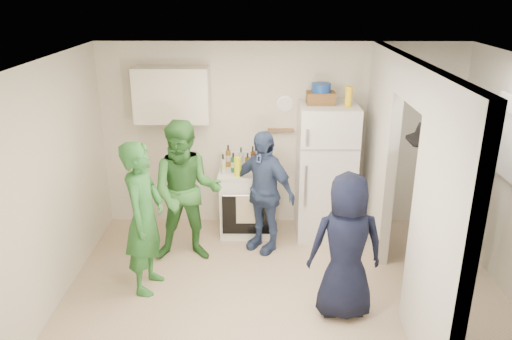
{
  "coord_description": "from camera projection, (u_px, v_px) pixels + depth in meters",
  "views": [
    {
      "loc": [
        -0.27,
        -4.75,
        3.17
      ],
      "look_at": [
        -0.32,
        0.4,
        1.25
      ],
      "focal_mm": 35.0,
      "sensor_mm": 36.0,
      "label": 1
    }
  ],
  "objects": [
    {
      "name": "spice_shelf",
      "position": [
        281.0,
        130.0,
        6.63
      ],
      "size": [
        0.35,
        0.08,
        0.03
      ],
      "primitive_type": "cube",
      "color": "olive",
      "rests_on": "wall_back"
    },
    {
      "name": "upper_cabinet",
      "position": [
        172.0,
        95.0,
        6.34
      ],
      "size": [
        0.95,
        0.34,
        0.7
      ],
      "primitive_type": "cube",
      "color": "silver",
      "rests_on": "wall_back"
    },
    {
      "name": "bottle_i",
      "position": [
        253.0,
        157.0,
        6.55
      ],
      "size": [
        0.06,
        0.06,
        0.3
      ],
      "primitive_type": "cylinder",
      "color": "#642E11",
      "rests_on": "stove"
    },
    {
      "name": "wicker_basket",
      "position": [
        321.0,
        98.0,
        6.21
      ],
      "size": [
        0.35,
        0.25,
        0.15
      ],
      "primitive_type": "cube",
      "color": "brown",
      "rests_on": "fridge"
    },
    {
      "name": "partition_pier_back",
      "position": [
        380.0,
        151.0,
        6.14
      ],
      "size": [
        0.12,
        1.2,
        2.5
      ],
      "primitive_type": "cube",
      "color": "silver",
      "rests_on": "floor"
    },
    {
      "name": "bottle_a",
      "position": [
        228.0,
        156.0,
        6.61
      ],
      "size": [
        0.06,
        0.06,
        0.3
      ],
      "primitive_type": "cylinder",
      "color": "brown",
      "rests_on": "stove"
    },
    {
      "name": "yellow_cup_stack_stove",
      "position": [
        238.0,
        167.0,
        6.28
      ],
      "size": [
        0.09,
        0.09,
        0.25
      ],
      "primitive_type": "cylinder",
      "color": "yellow",
      "rests_on": "stove"
    },
    {
      "name": "ceiling",
      "position": [
        290.0,
        60.0,
        4.68
      ],
      "size": [
        4.8,
        4.8,
        0.0
      ],
      "primitive_type": "plane",
      "rotation": [
        3.14,
        0.0,
        0.0
      ],
      "color": "white",
      "rests_on": "wall_back"
    },
    {
      "name": "person_green_left",
      "position": [
        144.0,
        218.0,
        5.29
      ],
      "size": [
        0.49,
        0.67,
        1.69
      ],
      "primitive_type": "imported",
      "rotation": [
        0.0,
        0.0,
        1.43
      ],
      "color": "#307834",
      "rests_on": "floor"
    },
    {
      "name": "floor",
      "position": [
        284.0,
        288.0,
        5.55
      ],
      "size": [
        4.8,
        4.8,
        0.0
      ],
      "primitive_type": "plane",
      "color": "#C7AD8C",
      "rests_on": "ground"
    },
    {
      "name": "wall_back",
      "position": [
        281.0,
        136.0,
        6.71
      ],
      "size": [
        4.8,
        0.0,
        4.8
      ],
      "primitive_type": "plane",
      "rotation": [
        1.57,
        0.0,
        0.0
      ],
      "color": "silver",
      "rests_on": "floor"
    },
    {
      "name": "fridge",
      "position": [
        325.0,
        171.0,
        6.49
      ],
      "size": [
        0.73,
        0.71,
        1.77
      ],
      "primitive_type": "cube",
      "color": "silver",
      "rests_on": "floor"
    },
    {
      "name": "bottle_d",
      "position": [
        248.0,
        162.0,
        6.45
      ],
      "size": [
        0.07,
        0.07,
        0.25
      ],
      "primitive_type": "cylinder",
      "color": "brown",
      "rests_on": "stove"
    },
    {
      "name": "blue_bowl",
      "position": [
        321.0,
        88.0,
        6.16
      ],
      "size": [
        0.24,
        0.24,
        0.11
      ],
      "primitive_type": "cylinder",
      "color": "navy",
      "rests_on": "wicker_basket"
    },
    {
      "name": "wall_front",
      "position": [
        298.0,
        274.0,
        3.52
      ],
      "size": [
        4.8,
        0.0,
        4.8
      ],
      "primitive_type": "plane",
      "rotation": [
        -1.57,
        0.0,
        0.0
      ],
      "color": "silver",
      "rests_on": "floor"
    },
    {
      "name": "partition_header",
      "position": [
        415.0,
        82.0,
        4.74
      ],
      "size": [
        0.12,
        1.0,
        0.4
      ],
      "primitive_type": "cube",
      "color": "silver",
      "rests_on": "partition_pier_back"
    },
    {
      "name": "wall_left",
      "position": [
        54.0,
        183.0,
        5.14
      ],
      "size": [
        0.0,
        3.4,
        3.4
      ],
      "primitive_type": "plane",
      "rotation": [
        1.57,
        0.0,
        1.57
      ],
      "color": "silver",
      "rests_on": "floor"
    },
    {
      "name": "person_green_center",
      "position": [
        186.0,
        193.0,
        5.87
      ],
      "size": [
        0.88,
        0.7,
        1.74
      ],
      "primitive_type": "imported",
      "rotation": [
        0.0,
        0.0,
        0.05
      ],
      "color": "#337232",
      "rests_on": "floor"
    },
    {
      "name": "bottle_c",
      "position": [
        241.0,
        157.0,
        6.63
      ],
      "size": [
        0.06,
        0.06,
        0.26
      ],
      "primitive_type": "cylinder",
      "color": "#B4BAC3",
      "rests_on": "stove"
    },
    {
      "name": "person_denim",
      "position": [
        263.0,
        192.0,
        6.13
      ],
      "size": [
        0.95,
        0.86,
        1.55
      ],
      "primitive_type": "imported",
      "rotation": [
        0.0,
        0.0,
        -0.66
      ],
      "color": "#344A72",
      "rests_on": "floor"
    },
    {
      "name": "bottle_e",
      "position": [
        256.0,
        156.0,
        6.65
      ],
      "size": [
        0.06,
        0.06,
        0.27
      ],
      "primitive_type": "cylinder",
      "color": "#9398A3",
      "rests_on": "stove"
    },
    {
      "name": "bottle_f",
      "position": [
        262.0,
        159.0,
        6.49
      ],
      "size": [
        0.06,
        0.06,
        0.3
      ],
      "primitive_type": "cylinder",
      "color": "#163D1B",
      "rests_on": "stove"
    },
    {
      "name": "red_cup",
      "position": [
        265.0,
        171.0,
        6.32
      ],
      "size": [
        0.09,
        0.09,
        0.12
      ],
      "primitive_type": "cylinder",
      "color": "red",
      "rests_on": "stove"
    },
    {
      "name": "bottle_b",
      "position": [
        233.0,
        162.0,
        6.42
      ],
      "size": [
        0.07,
        0.07,
        0.26
      ],
      "primitive_type": "cylinder",
      "color": "#1C5530",
      "rests_on": "stove"
    },
    {
      "name": "bottle_g",
      "position": [
        268.0,
        157.0,
        6.61
      ],
      "size": [
        0.06,
        0.06,
        0.27
      ],
      "primitive_type": "cylinder",
      "color": "brown",
      "rests_on": "stove"
    },
    {
      "name": "person_nook",
      "position": [
        431.0,
        201.0,
        5.48
      ],
      "size": [
        1.07,
        1.37,
        1.87
      ],
      "primitive_type": "imported",
      "rotation": [
        0.0,
        0.0,
        -1.92
      ],
      "color": "black",
      "rests_on": "floor"
    },
    {
      "name": "partition_pier_front",
      "position": [
        440.0,
        235.0,
        4.07
      ],
      "size": [
        0.12,
        1.2,
        2.5
      ],
      "primitive_type": "cube",
      "color": "silver",
      "rests_on": "floor"
    },
    {
      "name": "stove",
      "position": [
        248.0,
        201.0,
        6.69
      ],
      "size": [
        0.74,
        0.62,
        0.89
      ],
      "primitive_type": "cube",
      "color": "white",
      "rests_on": "floor"
    },
    {
      "name": "wall_clock",
      "position": [
        285.0,
        104.0,
        6.53
      ],
      "size": [
        0.22,
        0.02,
        0.22
      ],
      "primitive_type": "cylinder",
      "rotation": [
        1.57,
        0.0,
        0.0
      ],
      "color": "white",
      "rests_on": "wall_back"
    },
    {
      "name": "person_navy",
      "position": [
        346.0,
        247.0,
        4.88
      ],
      "size": [
        0.76,
        0.52,
        1.52
      ],
      "primitive_type": "imported",
      "rotation": [
        0.0,
        0.0,
        -3.09
      ],
      "color": "black",
      "rests_on": "floor"
    },
    {
      "name": "yellow_cup_stack_top",
      "position": [
        349.0,
        97.0,
        6.05
      ],
      "size": [
        0.09,
        0.09,
        0.25
      ],
      "primitive_type": "cylinder",
      "color": "yellow",
      "rests_on": "fridge"
    },
    {
      "name": "bottle_h",
      "position": [
        223.0,
        164.0,
        6.37
      ],
      "size": [
        0.06,
        0.06,
        0.26
      ],
      "primitive_type": "cylinder",
      "color": "#B7BDC4",
      "rests_on": "stove"
    }
  ]
}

